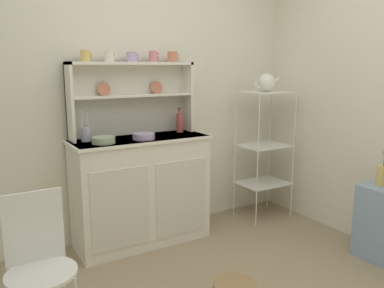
{
  "coord_description": "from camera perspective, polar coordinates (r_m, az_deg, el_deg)",
  "views": [
    {
      "loc": [
        -1.32,
        -1.6,
        1.49
      ],
      "look_at": [
        0.31,
        1.12,
        0.87
      ],
      "focal_mm": 37.08,
      "sensor_mm": 36.0,
      "label": 1
    }
  ],
  "objects": [
    {
      "name": "bakers_rack",
      "position": [
        3.93,
        10.38,
        0.58
      ],
      "size": [
        0.47,
        0.37,
        1.25
      ],
      "color": "silver",
      "rests_on": "ground"
    },
    {
      "name": "cup_rose_3",
      "position": [
        3.42,
        -5.62,
        12.44
      ],
      "size": [
        0.08,
        0.07,
        0.09
      ],
      "color": "#D17A84",
      "rests_on": "hutch_shelf_unit"
    },
    {
      "name": "cup_gold_0",
      "position": [
        3.22,
        -15.09,
        12.15
      ],
      "size": [
        0.08,
        0.07,
        0.09
      ],
      "color": "#DBB760",
      "rests_on": "hutch_shelf_unit"
    },
    {
      "name": "jam_bottle",
      "position": [
        3.53,
        -1.77,
        3.18
      ],
      "size": [
        0.06,
        0.06,
        0.22
      ],
      "color": "#B74C47",
      "rests_on": "hutch_cabinet"
    },
    {
      "name": "cup_lilac_2",
      "position": [
        3.35,
        -8.65,
        12.3
      ],
      "size": [
        0.1,
        0.08,
        0.08
      ],
      "color": "#B79ECC",
      "rests_on": "hutch_shelf_unit"
    },
    {
      "name": "cup_terracotta_4",
      "position": [
        3.51,
        -2.84,
        12.42
      ],
      "size": [
        0.1,
        0.08,
        0.09
      ],
      "color": "#C67556",
      "rests_on": "hutch_shelf_unit"
    },
    {
      "name": "utensil_jar",
      "position": [
        3.21,
        -15.02,
        1.43
      ],
      "size": [
        0.08,
        0.08,
        0.25
      ],
      "color": "#B2B7C6",
      "rests_on": "hutch_cabinet"
    },
    {
      "name": "flower_vase",
      "position": [
        3.38,
        25.64,
        -3.74
      ],
      "size": [
        0.07,
        0.07,
        0.31
      ],
      "color": "#DBB760",
      "rests_on": "side_shelf_blue"
    },
    {
      "name": "wall_back",
      "position": [
        3.5,
        -8.71,
        7.07
      ],
      "size": [
        3.84,
        0.05,
        2.5
      ],
      "primitive_type": "cube",
      "color": "silver",
      "rests_on": "ground"
    },
    {
      "name": "hutch_cabinet",
      "position": [
        3.39,
        -7.29,
        -6.5
      ],
      "size": [
        1.14,
        0.45,
        0.91
      ],
      "color": "white",
      "rests_on": "ground"
    },
    {
      "name": "bowl_mixing_large",
      "position": [
        3.1,
        -12.61,
        0.56
      ],
      "size": [
        0.18,
        0.18,
        0.05
      ],
      "primitive_type": "cylinder",
      "color": "#9EB78E",
      "rests_on": "hutch_cabinet"
    },
    {
      "name": "hutch_shelf_unit",
      "position": [
        3.39,
        -8.75,
        7.36
      ],
      "size": [
        1.07,
        0.18,
        0.61
      ],
      "color": "silver",
      "rests_on": "hutch_cabinet"
    },
    {
      "name": "porcelain_teapot",
      "position": [
        3.87,
        10.65,
        8.67
      ],
      "size": [
        0.26,
        0.17,
        0.19
      ],
      "color": "white",
      "rests_on": "bakers_rack"
    },
    {
      "name": "bowl_floral_medium",
      "position": [
        3.22,
        -6.96,
        1.12
      ],
      "size": [
        0.18,
        0.18,
        0.05
      ],
      "primitive_type": "cylinder",
      "color": "#B79ECC",
      "rests_on": "hutch_cabinet"
    },
    {
      "name": "wire_chair",
      "position": [
        2.29,
        -21.22,
        -14.87
      ],
      "size": [
        0.36,
        0.36,
        0.85
      ],
      "rotation": [
        0.0,
        0.0,
        0.16
      ],
      "color": "white",
      "rests_on": "ground"
    },
    {
      "name": "cup_cream_1",
      "position": [
        3.28,
        -11.82,
        12.23
      ],
      "size": [
        0.09,
        0.08,
        0.08
      ],
      "color": "silver",
      "rests_on": "hutch_shelf_unit"
    }
  ]
}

